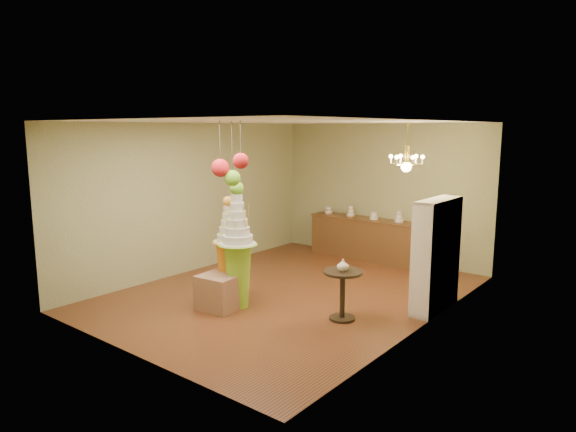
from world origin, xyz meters
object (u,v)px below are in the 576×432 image
Objects in this scene: sideboard at (373,239)px; pedestal_orange at (229,262)px; round_table at (343,288)px; pedestal_green at (238,259)px.

pedestal_orange is at bearing -97.17° from sideboard.
pedestal_green is at bearing -160.64° from round_table.
pedestal_orange is 0.59× the size of sideboard.
pedestal_orange is (-0.28, 0.08, -0.13)m from pedestal_green.
pedestal_green is 0.68× the size of sideboard.
sideboard is 3.76m from round_table.
pedestal_green is 2.63× the size of round_table.
pedestal_orange is 2.29× the size of round_table.
pedestal_green is 4.08m from sideboard.
pedestal_green is 1.76m from round_table.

